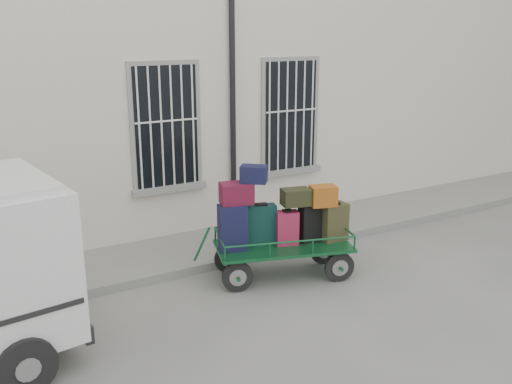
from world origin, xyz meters
name	(u,v)px	position (x,y,z in m)	size (l,w,h in m)	color
ground	(268,298)	(0.00, 0.00, 0.00)	(80.00, 80.00, 0.00)	slate
building	(139,75)	(0.00, 5.50, 3.00)	(24.00, 5.15, 6.00)	beige
sidewalk	(207,248)	(0.00, 2.20, 0.07)	(24.00, 1.70, 0.15)	gray
luggage_cart	(281,226)	(0.59, 0.59, 0.89)	(2.61, 1.59, 1.92)	black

